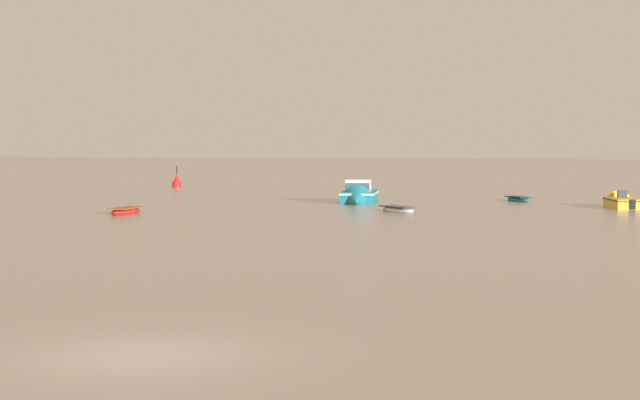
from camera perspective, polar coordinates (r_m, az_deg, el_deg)
ground_plane at (r=19.26m, az=-9.83°, el=-8.53°), size 800.00×800.00×0.00m
motorboat_moored_0 at (r=72.14m, az=2.16°, el=0.12°), size 4.13×6.94×2.50m
rowboat_moored_0 at (r=61.44m, az=-10.75°, el=-0.62°), size 1.79×3.49×0.53m
rowboat_moored_2 at (r=62.25m, az=4.36°, el=-0.54°), size 3.09×2.75×0.49m
motorboat_moored_1 at (r=69.78m, az=16.43°, el=-0.20°), size 3.47×5.45×1.77m
rowboat_moored_4 at (r=76.41m, az=10.97°, el=0.03°), size 2.69×3.02×0.48m
channel_buoy at (r=104.09m, az=-7.97°, el=0.97°), size 0.90×0.90×2.30m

